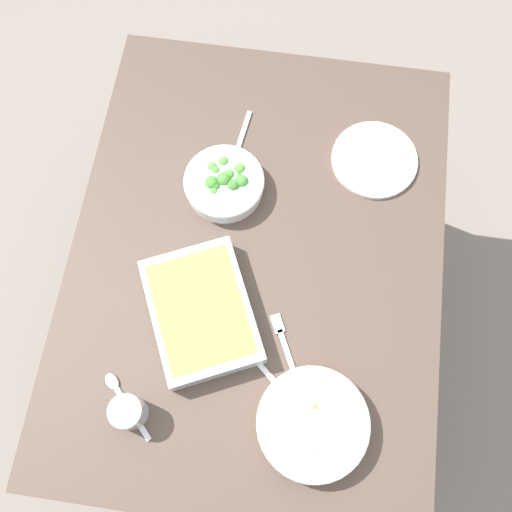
{
  "coord_description": "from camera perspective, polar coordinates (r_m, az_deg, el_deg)",
  "views": [
    {
      "loc": [
        -0.44,
        -0.06,
        2.02
      ],
      "look_at": [
        0.0,
        0.0,
        0.74
      ],
      "focal_mm": 39.32,
      "sensor_mm": 36.0,
      "label": 1
    }
  ],
  "objects": [
    {
      "name": "side_plate",
      "position": [
        1.49,
        11.95,
        9.56
      ],
      "size": [
        0.22,
        0.22,
        0.01
      ],
      "primitive_type": "cylinder",
      "color": "white",
      "rests_on": "dining_table"
    },
    {
      "name": "stew_bowl",
      "position": [
        1.26,
        5.77,
        -16.63
      ],
      "size": [
        0.24,
        0.24,
        0.06
      ],
      "color": "silver",
      "rests_on": "dining_table"
    },
    {
      "name": "dining_table",
      "position": [
        1.44,
        0.0,
        -1.16
      ],
      "size": [
        1.2,
        0.9,
        0.74
      ],
      "color": "#4C3D33",
      "rests_on": "ground_plane"
    },
    {
      "name": "baking_dish",
      "position": [
        1.29,
        -5.59,
        -5.64
      ],
      "size": [
        0.36,
        0.33,
        0.06
      ],
      "color": "silver",
      "rests_on": "dining_table"
    },
    {
      "name": "spoon_spare",
      "position": [
        1.32,
        -13.48,
        -13.77
      ],
      "size": [
        0.14,
        0.14,
        0.01
      ],
      "color": "silver",
      "rests_on": "dining_table"
    },
    {
      "name": "drink_cup",
      "position": [
        1.28,
        -12.8,
        -15.24
      ],
      "size": [
        0.07,
        0.07,
        0.08
      ],
      "color": "#B2BCC6",
      "rests_on": "dining_table"
    },
    {
      "name": "ground_plane",
      "position": [
        2.07,
        0.0,
        -6.68
      ],
      "size": [
        6.0,
        6.0,
        0.0
      ],
      "primitive_type": "plane",
      "color": "slate"
    },
    {
      "name": "spoon_by_stew",
      "position": [
        1.29,
        1.52,
        -12.25
      ],
      "size": [
        0.13,
        0.15,
        0.01
      ],
      "color": "silver",
      "rests_on": "dining_table"
    },
    {
      "name": "broccoli_bowl",
      "position": [
        1.4,
        -3.24,
        7.4
      ],
      "size": [
        0.2,
        0.2,
        0.07
      ],
      "color": "silver",
      "rests_on": "dining_table"
    },
    {
      "name": "spoon_by_broccoli",
      "position": [
        1.48,
        -1.84,
        10.97
      ],
      "size": [
        0.18,
        0.04,
        0.01
      ],
      "color": "silver",
      "rests_on": "dining_table"
    },
    {
      "name": "fork_on_table",
      "position": [
        1.3,
        2.94,
        -9.04
      ],
      "size": [
        0.17,
        0.09,
        0.01
      ],
      "color": "silver",
      "rests_on": "dining_table"
    }
  ]
}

